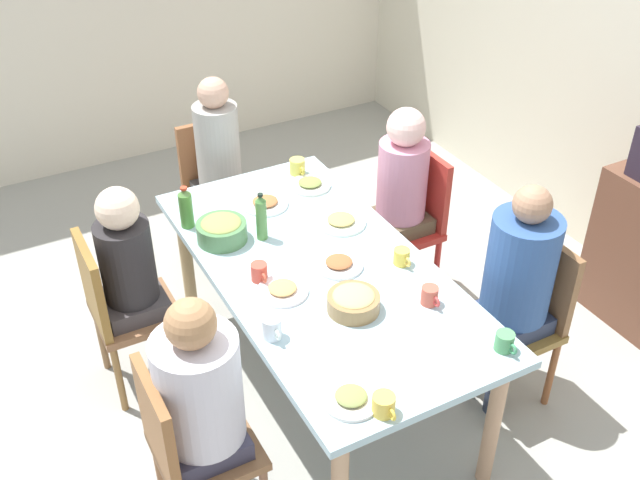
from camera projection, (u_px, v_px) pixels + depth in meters
name	position (u px, v px, depth m)	size (l,w,h in m)	color
ground_plane	(320.00, 384.00, 3.94)	(7.04, 7.04, 0.00)	#A0A198
dining_table	(320.00, 280.00, 3.54)	(1.95, 0.97, 0.77)	#A9CAD6
chair_0	(187.00, 446.00, 2.95)	(0.40, 0.40, 0.90)	brown
person_0	(203.00, 399.00, 2.86)	(0.33, 0.33, 1.21)	#353950
chair_1	(217.00, 185.00, 4.63)	(0.40, 0.40, 0.90)	olive
person_1	(220.00, 161.00, 4.44)	(0.30, 0.30, 1.25)	#373C3A
chair_2	(524.00, 312.00, 3.63)	(0.40, 0.40, 0.90)	olive
person_2	(517.00, 280.00, 3.46)	(0.32, 0.32, 1.24)	#31394F
chair_3	(411.00, 216.00, 4.33)	(0.40, 0.40, 0.90)	#B32922
person_3	(400.00, 189.00, 4.18)	(0.30, 0.30, 1.21)	#525246
chair_4	(118.00, 307.00, 3.66)	(0.40, 0.40, 0.90)	#8B5D3C
person_4	(132.00, 272.00, 3.60)	(0.30, 0.30, 1.16)	#404540
plate_0	(341.00, 221.00, 3.79)	(0.25, 0.25, 0.04)	white
plate_1	(310.00, 184.00, 4.09)	(0.23, 0.23, 0.04)	silver
plate_2	(351.00, 398.00, 2.79)	(0.22, 0.22, 0.04)	silver
plate_3	(266.00, 203.00, 3.93)	(0.24, 0.24, 0.04)	white
plate_4	(339.00, 264.00, 3.49)	(0.23, 0.23, 0.04)	white
plate_5	(283.00, 290.00, 3.33)	(0.23, 0.23, 0.04)	white
bowl_0	(222.00, 230.00, 3.64)	(0.25, 0.25, 0.12)	#4C7C4B
bowl_1	(353.00, 301.00, 3.21)	(0.23, 0.23, 0.10)	olive
cup_0	(430.00, 296.00, 3.25)	(0.11, 0.08, 0.09)	#C35442
cup_1	(298.00, 167.00, 4.19)	(0.12, 0.09, 0.09)	#DBCF56
cup_2	(402.00, 257.00, 3.49)	(0.11, 0.08, 0.08)	yellow
cup_3	(272.00, 328.00, 3.06)	(0.12, 0.08, 0.10)	white
cup_4	(384.00, 405.00, 2.73)	(0.12, 0.09, 0.08)	#E6C24B
cup_5	(505.00, 342.00, 3.01)	(0.11, 0.08, 0.08)	#4F965B
cup_6	(259.00, 272.00, 3.39)	(0.11, 0.08, 0.09)	#CE4838
bottle_0	(186.00, 208.00, 3.72)	(0.07, 0.07, 0.23)	#488734
bottle_1	(261.00, 217.00, 3.62)	(0.05, 0.05, 0.25)	#4E843F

